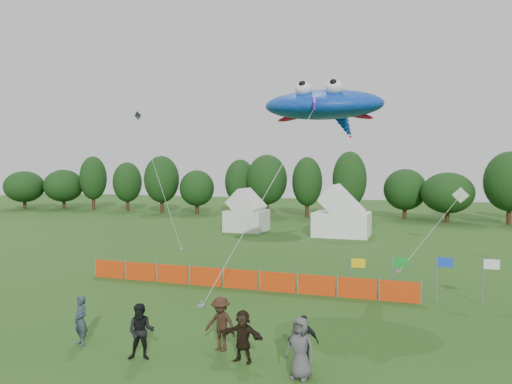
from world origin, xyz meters
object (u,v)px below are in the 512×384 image
(spectator_e, at_px, (300,348))
(stingray_kite, at_px, (326,106))
(spectator_a, at_px, (81,321))
(spectator_f, at_px, (243,336))
(tent_left, at_px, (247,214))
(tent_right, at_px, (342,216))
(spectator_d, at_px, (303,341))
(spectator_c, at_px, (221,324))
(spectator_b, at_px, (141,332))
(barrier_fence, at_px, (241,279))

(spectator_e, distance_m, stingray_kite, 15.35)
(spectator_a, distance_m, spectator_f, 6.02)
(tent_left, distance_m, stingray_kite, 23.68)
(tent_right, xyz_separation_m, spectator_e, (3.56, -31.07, -0.87))
(tent_right, xyz_separation_m, spectator_d, (3.45, -30.25, -0.95))
(tent_right, bearing_deg, spectator_a, -98.36)
(spectator_f, bearing_deg, spectator_d, 13.25)
(spectator_c, distance_m, stingray_kite, 14.25)
(spectator_a, xyz_separation_m, spectator_b, (2.75, -0.47, 0.04))
(barrier_fence, height_order, spectator_e, spectator_e)
(barrier_fence, height_order, spectator_c, spectator_c)
(tent_right, xyz_separation_m, spectator_b, (-1.78, -31.31, -0.86))
(spectator_d, bearing_deg, stingray_kite, 95.26)
(tent_left, height_order, spectator_d, tent_left)
(spectator_e, bearing_deg, barrier_fence, 131.80)
(stingray_kite, bearing_deg, spectator_b, -106.19)
(spectator_b, relative_size, spectator_c, 0.99)
(spectator_a, height_order, spectator_e, spectator_e)
(spectator_c, bearing_deg, spectator_e, -10.35)
(tent_right, xyz_separation_m, spectator_c, (0.40, -29.73, -0.86))
(spectator_a, relative_size, spectator_e, 0.95)
(barrier_fence, distance_m, stingray_kite, 10.32)
(spectator_a, distance_m, stingray_kite, 16.42)
(barrier_fence, bearing_deg, spectator_c, -74.19)
(spectator_f, distance_m, stingray_kite, 14.78)
(spectator_d, height_order, spectator_f, spectator_f)
(spectator_e, bearing_deg, spectator_a, -169.45)
(spectator_d, relative_size, stingray_kite, 0.11)
(spectator_b, relative_size, stingray_kite, 0.13)
(spectator_d, bearing_deg, tent_right, 94.35)
(barrier_fence, height_order, spectator_b, spectator_b)
(barrier_fence, relative_size, spectator_e, 9.61)
(spectator_e, bearing_deg, stingray_kite, 109.60)
(spectator_c, distance_m, spectator_e, 3.43)
(tent_left, distance_m, spectator_d, 33.49)
(spectator_d, bearing_deg, spectator_a, -177.90)
(spectator_a, bearing_deg, spectator_b, 15.29)
(barrier_fence, height_order, spectator_f, spectator_f)
(spectator_c, bearing_deg, tent_left, 120.74)
(tent_left, xyz_separation_m, spectator_c, (9.87, -30.37, -0.74))
(tent_right, distance_m, spectator_c, 29.74)
(spectator_b, relative_size, spectator_e, 1.00)
(spectator_d, distance_m, stingray_kite, 14.72)
(spectator_a, relative_size, spectator_c, 0.95)
(spectator_f, relative_size, stingray_kite, 0.12)
(spectator_c, height_order, spectator_d, spectator_c)
(spectator_c, xyz_separation_m, spectator_e, (3.15, -1.34, -0.01))
(spectator_a, xyz_separation_m, stingray_kite, (6.46, 12.30, 8.75))
(spectator_d, relative_size, spectator_e, 0.91)
(tent_left, xyz_separation_m, spectator_e, (13.02, -31.71, -0.75))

